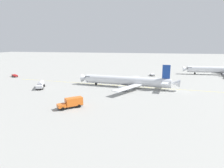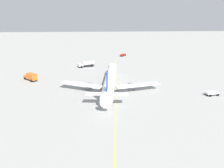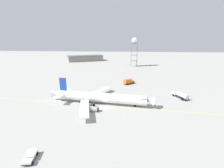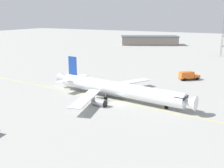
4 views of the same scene
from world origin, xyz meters
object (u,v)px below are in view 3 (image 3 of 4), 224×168
at_px(pushback_tug_truck, 30,156).
at_px(fuel_tanker_truck, 181,95).
at_px(catering_truck_truck, 128,81).
at_px(radar_tower, 135,42).
at_px(airliner_main, 99,98).

relative_size(pushback_tug_truck, fuel_tanker_truck, 0.54).
xyz_separation_m(pushback_tug_truck, catering_truck_truck, (23.12, 66.81, 0.86)).
bearing_deg(catering_truck_truck, fuel_tanker_truck, -86.35).
bearing_deg(radar_tower, fuel_tanker_truck, -78.46).
relative_size(pushback_tug_truck, catering_truck_truck, 0.68).
relative_size(pushback_tug_truck, radar_tower, 0.17).
height_order(pushback_tug_truck, catering_truck_truck, catering_truck_truck).
height_order(airliner_main, radar_tower, radar_tower).
bearing_deg(fuel_tanker_truck, pushback_tug_truck, 109.42).
bearing_deg(pushback_tug_truck, airliner_main, 152.35).
bearing_deg(radar_tower, airliner_main, -100.52).
height_order(airliner_main, catering_truck_truck, airliner_main).
bearing_deg(catering_truck_truck, airliner_main, -155.24).
bearing_deg(fuel_tanker_truck, catering_truck_truck, 23.91).
relative_size(fuel_tanker_truck, radar_tower, 0.32).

